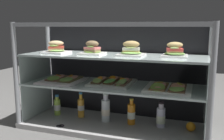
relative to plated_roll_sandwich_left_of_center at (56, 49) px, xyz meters
The scene contains 21 objects.
ground_plane 0.83m from the plated_roll_sandwich_left_of_center, ahead, with size 6.00×6.00×0.02m, color #5B5A58.
case_base_deck 0.80m from the plated_roll_sandwich_left_of_center, ahead, with size 1.53×0.53×0.04m, color #A3A1A1.
case_frame 0.54m from the plated_roll_sandwich_left_of_center, 19.05° to the left, with size 1.53×0.53×0.88m.
riser_lower_tier 0.67m from the plated_roll_sandwich_left_of_center, ahead, with size 1.45×0.45×0.32m.
shelf_lower_glass 0.57m from the plated_roll_sandwich_left_of_center, ahead, with size 1.47×0.47×0.01m, color silver.
riser_upper_tier 0.52m from the plated_roll_sandwich_left_of_center, ahead, with size 1.45×0.45×0.23m.
shelf_upper_glass 0.49m from the plated_roll_sandwich_left_of_center, ahead, with size 1.47×0.47×0.01m, color silver.
plated_roll_sandwich_left_of_center is the anchor object (origin of this frame).
plated_roll_sandwich_far_right 0.32m from the plated_roll_sandwich_left_of_center, ahead, with size 0.19×0.19×0.11m.
plated_roll_sandwich_center 0.64m from the plated_roll_sandwich_left_of_center, ahead, with size 0.20×0.20×0.12m.
plated_roll_sandwich_near_left_corner 0.97m from the plated_roll_sandwich_left_of_center, ahead, with size 0.18×0.18×0.11m.
open_sandwich_tray_right_of_center 0.27m from the plated_roll_sandwich_left_of_center, 32.63° to the left, with size 0.34×0.36×0.05m.
open_sandwich_tray_far_left 0.55m from the plated_roll_sandwich_left_of_center, ahead, with size 0.34×0.36×0.06m.
open_sandwich_tray_mid_right 0.98m from the plated_roll_sandwich_left_of_center, ahead, with size 0.34×0.36×0.06m.
juice_bottle_back_left 0.55m from the plated_roll_sandwich_left_of_center, 126.90° to the left, with size 0.06×0.06×0.19m.
juice_bottle_near_post 0.56m from the plated_roll_sandwich_left_of_center, 30.52° to the left, with size 0.06×0.06×0.22m.
juice_bottle_back_right 0.67m from the plated_roll_sandwich_left_of_center, ahead, with size 0.07×0.07×0.24m.
juice_bottle_front_right_end 0.83m from the plated_roll_sandwich_left_of_center, ahead, with size 0.06×0.06×0.22m.
juice_bottle_back_center 1.03m from the plated_roll_sandwich_left_of_center, ahead, with size 0.07×0.07×0.21m.
orange_fruit_beside_bottles 1.26m from the plated_roll_sandwich_left_of_center, ahead, with size 0.07×0.07×0.07m, color orange.
kitchen_scissors 0.63m from the plated_roll_sandwich_left_of_center, 57.32° to the right, with size 0.17×0.18×0.01m.
Camera 1 is at (0.66, -1.92, 0.85)m, focal length 40.95 mm.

